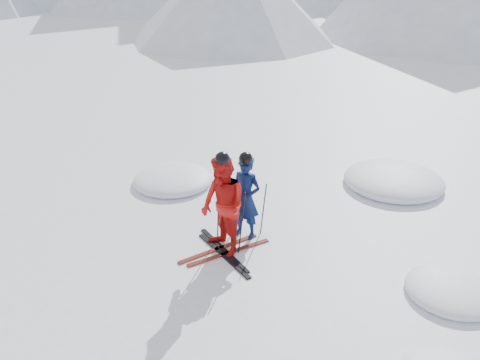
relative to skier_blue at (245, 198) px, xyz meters
The scene contains 12 objects.
ground 1.85m from the skier_blue, 13.07° to the right, with size 160.00×160.00×0.00m, color white.
skier_blue is the anchor object (origin of this frame).
skier_red 0.70m from the skier_blue, 92.39° to the right, with size 0.91×0.71×1.88m, color red.
pole_blue_left 0.43m from the skier_blue, 153.43° to the left, with size 0.02×0.02×1.10m, color black.
pole_blue_right 0.45m from the skier_blue, 45.00° to the left, with size 0.02×0.02×1.10m, color black.
pole_red_left 0.58m from the skier_blue, 126.95° to the right, with size 0.02×0.02×1.25m, color black.
pole_red_right 0.63m from the skier_blue, 63.19° to the right, with size 0.02×0.02×1.25m, color black.
ski_worn_left 1.07m from the skier_blue, 102.21° to the right, with size 0.09×1.70×0.03m, color black.
ski_worn_right 1.07m from the skier_blue, 82.43° to the right, with size 0.09×1.70×0.03m, color black.
ski_loose_a 1.05m from the skier_blue, 93.75° to the right, with size 0.09×1.70×0.03m, color black.
ski_loose_b 1.15m from the skier_blue, 86.07° to the right, with size 0.09×1.70×0.03m, color black.
snow_lumps 2.55m from the skier_blue, 67.29° to the left, with size 8.43×7.29×0.51m.
Camera 1 is at (3.02, -6.77, 5.23)m, focal length 38.00 mm.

